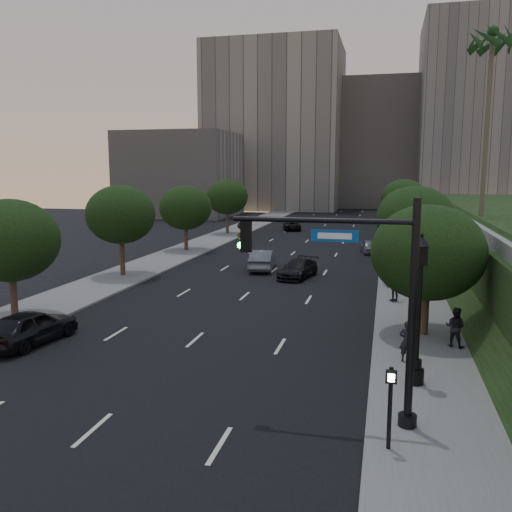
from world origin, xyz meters
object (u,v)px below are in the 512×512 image
(pedestrian_b, at_px, (455,327))
(street_lamp, at_px, (418,317))
(sedan_near_right, at_px, (298,269))
(pedestrian_c, at_px, (395,286))
(sedan_far_left, at_px, (292,225))
(sedan_far_right, at_px, (370,246))
(pedestrian_a, at_px, (407,341))
(traffic_signal_mast, at_px, (374,310))
(sedan_near_left, at_px, (31,327))
(sedan_mid_left, at_px, (263,260))

(pedestrian_b, bearing_deg, street_lamp, 91.28)
(street_lamp, relative_size, sedan_near_right, 1.22)
(pedestrian_b, relative_size, pedestrian_c, 0.97)
(sedan_far_left, xyz_separation_m, sedan_far_right, (10.53, -17.76, -0.01))
(sedan_near_right, xyz_separation_m, sedan_far_right, (4.72, 13.30, -0.03))
(sedan_far_right, bearing_deg, pedestrian_b, -91.04)
(street_lamp, bearing_deg, pedestrian_a, 96.14)
(traffic_signal_mast, distance_m, sedan_near_left, 16.05)
(sedan_far_left, height_order, pedestrian_a, pedestrian_a)
(sedan_far_left, height_order, sedan_far_right, sedan_far_left)
(sedan_far_left, xyz_separation_m, sedan_near_right, (5.81, -31.05, 0.02))
(sedan_near_left, height_order, sedan_far_right, sedan_near_left)
(street_lamp, distance_m, pedestrian_a, 2.81)
(pedestrian_b, xyz_separation_m, pedestrian_c, (-2.44, 7.87, 0.03))
(sedan_mid_left, xyz_separation_m, pedestrian_a, (10.29, -19.13, 0.19))
(traffic_signal_mast, bearing_deg, pedestrian_b, 67.69)
(sedan_mid_left, bearing_deg, pedestrian_a, 111.90)
(traffic_signal_mast, relative_size, sedan_far_right, 1.86)
(traffic_signal_mast, distance_m, pedestrian_a, 6.45)
(sedan_mid_left, relative_size, pedestrian_c, 2.68)
(sedan_far_left, bearing_deg, sedan_far_right, 107.73)
(sedan_near_right, relative_size, pedestrian_c, 2.53)
(sedan_near_left, distance_m, sedan_mid_left, 21.21)
(sedan_far_left, distance_m, sedan_near_right, 31.59)
(sedan_mid_left, bearing_deg, sedan_near_left, 66.98)
(traffic_signal_mast, height_order, pedestrian_a, traffic_signal_mast)
(traffic_signal_mast, bearing_deg, street_lamp, 66.75)
(traffic_signal_mast, relative_size, sedan_mid_left, 1.44)
(sedan_far_left, relative_size, sedan_near_right, 1.01)
(sedan_mid_left, height_order, pedestrian_c, pedestrian_c)
(traffic_signal_mast, relative_size, sedan_far_left, 1.50)
(sedan_far_left, bearing_deg, sedan_mid_left, 82.27)
(sedan_near_left, xyz_separation_m, sedan_near_right, (9.28, 17.83, -0.13))
(street_lamp, distance_m, pedestrian_b, 5.29)
(sedan_near_left, bearing_deg, sedan_near_right, -110.01)
(sedan_mid_left, height_order, sedan_far_left, sedan_mid_left)
(traffic_signal_mast, relative_size, pedestrian_a, 4.16)
(pedestrian_b, bearing_deg, sedan_far_left, -48.78)
(sedan_far_left, bearing_deg, sedan_near_right, 87.65)
(sedan_far_left, height_order, pedestrian_b, pedestrian_b)
(traffic_signal_mast, xyz_separation_m, sedan_far_right, (-1.12, 35.66, -3.03))
(sedan_near_left, height_order, sedan_far_left, sedan_near_left)
(street_lamp, xyz_separation_m, sedan_far_right, (-2.61, 32.20, -1.99))
(sedan_near_right, height_order, pedestrian_c, pedestrian_c)
(sedan_near_right, bearing_deg, sedan_mid_left, 154.09)
(sedan_far_right, xyz_separation_m, pedestrian_b, (4.47, -27.52, 0.39))
(sedan_near_left, bearing_deg, traffic_signal_mast, 170.78)
(street_lamp, relative_size, sedan_mid_left, 1.15)
(sedan_near_right, distance_m, sedan_far_right, 14.11)
(sedan_near_right, relative_size, sedan_far_right, 1.23)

